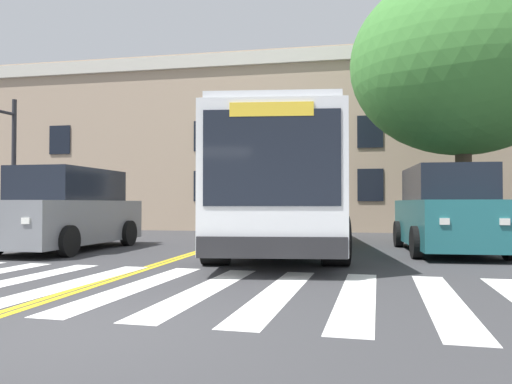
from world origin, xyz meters
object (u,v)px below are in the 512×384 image
at_px(car_grey_near_lane, 69,211).
at_px(car_teal_far_lane, 447,212).
at_px(city_bus, 279,186).
at_px(street_tree_curbside_large, 463,64).

bearing_deg(car_grey_near_lane, car_teal_far_lane, 6.97).
distance_m(city_bus, car_grey_near_lane, 5.81).
distance_m(city_bus, car_teal_far_lane, 4.43).
relative_size(car_grey_near_lane, street_tree_curbside_large, 0.61).
relative_size(city_bus, car_grey_near_lane, 2.07).
xyz_separation_m(car_grey_near_lane, car_teal_far_lane, (10.04, 1.23, 0.00)).
bearing_deg(street_tree_curbside_large, city_bus, -149.33).
height_order(car_grey_near_lane, car_teal_far_lane, car_teal_far_lane).
xyz_separation_m(car_grey_near_lane, street_tree_curbside_large, (11.08, 4.20, 4.62)).
bearing_deg(car_teal_far_lane, city_bus, -177.05).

